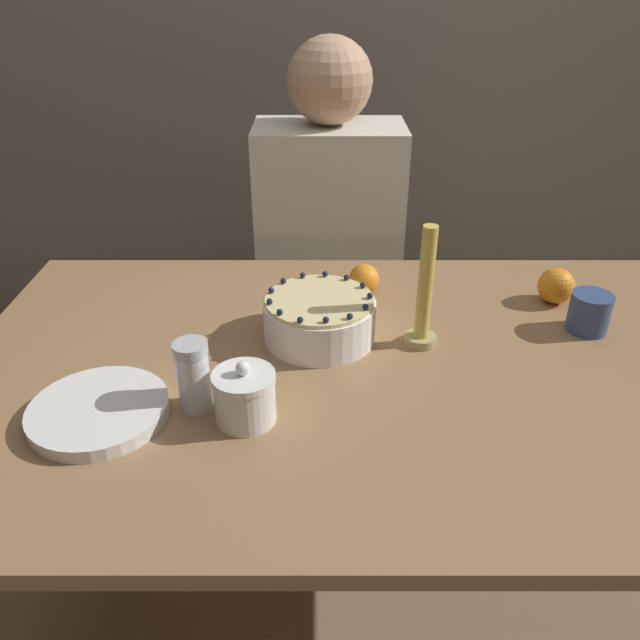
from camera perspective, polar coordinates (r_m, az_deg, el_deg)
ground_plane at (r=1.70m, az=3.95°, el=-24.64°), size 12.00×12.00×0.00m
dining_table at (r=1.25m, az=4.94°, el=-7.75°), size 1.60×0.94×0.72m
cake at (r=1.24m, az=0.00°, el=0.16°), size 0.22×0.22×0.10m
sugar_bowl at (r=1.03m, az=-6.84°, el=-6.94°), size 0.10×0.10×0.11m
sugar_shaker at (r=1.06m, az=-11.44°, el=-4.98°), size 0.06×0.06×0.13m
plate_stack at (r=1.11m, az=-19.52°, el=-7.82°), size 0.23×0.23×0.02m
candle at (r=1.21m, az=9.55°, el=1.89°), size 0.06×0.06×0.25m
cup at (r=1.39m, az=23.46°, el=0.62°), size 0.08×0.08×0.08m
orange_fruit_0 at (r=1.43m, az=4.10°, el=3.75°), size 0.07×0.07×0.07m
orange_fruit_1 at (r=1.48m, az=20.83°, el=2.93°), size 0.08×0.08×0.08m
person_man_blue_shirt at (r=1.86m, az=0.82°, el=2.92°), size 0.40×0.34×1.24m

